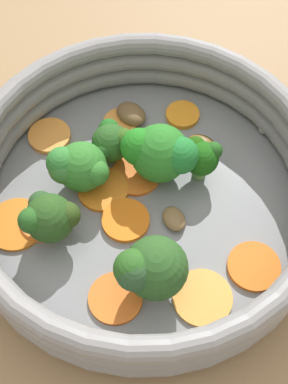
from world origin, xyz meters
The scene contains 25 objects.
ground_plane centered at (0.00, 0.00, 0.00)m, with size 4.00×4.00×0.00m, color #9B774E.
skillet centered at (0.00, 0.00, 0.01)m, with size 0.26×0.26×0.01m, color gray.
skillet_rim_wall centered at (0.00, 0.00, 0.04)m, with size 0.28×0.28×0.06m.
skillet_rivet_right centered at (0.12, -0.04, 0.02)m, with size 0.01×0.01×0.01m, color gray.
carrot_slice_0 centered at (-0.02, 0.00, 0.01)m, with size 0.04×0.04×0.00m, color orange.
carrot_slice_1 centered at (0.01, -0.10, 0.01)m, with size 0.04×0.04×0.00m, color orange.
carrot_slice_2 centered at (0.05, 0.07, 0.01)m, with size 0.03×0.03×0.00m, color orange.
carrot_slice_3 centered at (0.00, 0.11, 0.01)m, with size 0.04×0.04×0.00m, color orange.
carrot_slice_4 centered at (0.02, 0.02, 0.01)m, with size 0.04×0.04×0.00m, color orange.
carrot_slice_5 centered at (0.09, 0.03, 0.01)m, with size 0.03×0.03×0.00m, color orange.
carrot_slice_6 centered at (-0.06, 0.05, 0.01)m, with size 0.04×0.04×0.01m, color orange.
carrot_slice_7 centered at (-0.01, 0.03, 0.01)m, with size 0.04×0.04×0.00m, color orange.
carrot_slice_8 centered at (-0.04, -0.08, 0.01)m, with size 0.04×0.04×0.00m, color #EE9E40.
carrot_slice_9 centered at (-0.08, 0.07, 0.01)m, with size 0.05×0.05×0.00m, color orange.
carrot_slice_10 centered at (-0.08, -0.03, 0.01)m, with size 0.04×0.04×0.00m, color orange.
broccoli_floret_0 centered at (0.05, -0.02, 0.04)m, with size 0.03×0.03×0.04m.
broccoli_floret_1 centered at (-0.07, 0.04, 0.04)m, with size 0.04×0.04×0.05m.
broccoli_floret_2 centered at (-0.06, -0.05, 0.05)m, with size 0.05×0.05×0.06m.
broccoli_floret_3 centered at (0.03, 0.01, 0.04)m, with size 0.05×0.06×0.05m.
broccoli_floret_4 centered at (-0.02, 0.05, 0.04)m, with size 0.04×0.05×0.04m.
broccoli_floret_5 centered at (0.02, 0.05, 0.03)m, with size 0.03×0.04×0.04m.
mushroom_piece_0 centered at (0.06, 0.06, 0.02)m, with size 0.03×0.02×0.01m, color brown.
mushroom_piece_1 centered at (0.05, 0.01, 0.02)m, with size 0.02×0.02×0.01m, color brown.
mushroom_piece_2 centered at (0.00, -0.03, 0.02)m, with size 0.02×0.02×0.01m, color olive.
mushroom_piece_3 centered at (0.07, -0.01, 0.02)m, with size 0.03×0.02×0.01m, color brown.
Camera 1 is at (-0.17, -0.13, 0.39)m, focal length 50.00 mm.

